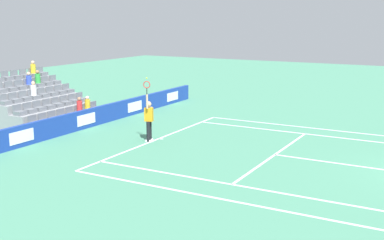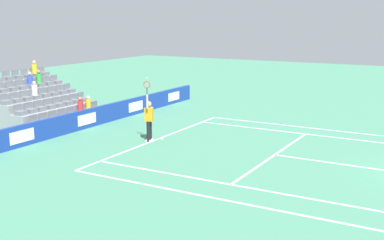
% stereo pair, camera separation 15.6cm
% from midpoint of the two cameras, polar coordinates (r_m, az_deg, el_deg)
% --- Properties ---
extents(line_baseline, '(10.97, 0.10, 0.01)m').
position_cam_midpoint_polar(line_baseline, '(22.59, -3.98, -2.12)').
color(line_baseline, white).
rests_on(line_baseline, ground).
extents(line_service, '(8.23, 0.10, 0.01)m').
position_cam_midpoint_polar(line_service, '(20.22, 9.22, -3.91)').
color(line_service, white).
rests_on(line_service, ground).
extents(line_centre_service, '(0.10, 6.40, 0.01)m').
position_cam_midpoint_polar(line_centre_service, '(19.43, 18.16, -5.01)').
color(line_centre_service, white).
rests_on(line_centre_service, ground).
extents(line_singles_sideline_left, '(0.10, 11.89, 0.01)m').
position_cam_midpoint_polar(line_singles_sideline_left, '(16.40, 5.78, -7.57)').
color(line_singles_sideline_left, white).
rests_on(line_singles_sideline_left, ground).
extents(line_singles_sideline_right, '(0.10, 11.89, 0.01)m').
position_cam_midpoint_polar(line_singles_sideline_right, '(23.90, 13.62, -1.65)').
color(line_singles_sideline_right, white).
rests_on(line_singles_sideline_right, ground).
extents(line_doubles_sideline_left, '(0.10, 11.89, 0.01)m').
position_cam_midpoint_polar(line_doubles_sideline_left, '(15.22, 3.71, -9.09)').
color(line_doubles_sideline_left, white).
rests_on(line_doubles_sideline_left, ground).
extents(line_doubles_sideline_right, '(0.10, 11.89, 0.01)m').
position_cam_midpoint_polar(line_doubles_sideline_right, '(25.19, 14.46, -1.01)').
color(line_doubles_sideline_right, white).
rests_on(line_doubles_sideline_right, ground).
extents(line_centre_mark, '(0.10, 0.20, 0.01)m').
position_cam_midpoint_polar(line_centre_mark, '(22.53, -3.77, -2.15)').
color(line_centre_mark, white).
rests_on(line_centre_mark, ground).
extents(sponsor_barrier, '(20.36, 0.22, 0.93)m').
position_cam_midpoint_polar(sponsor_barrier, '(25.05, -12.31, 0.09)').
color(sponsor_barrier, '#193899').
rests_on(sponsor_barrier, ground).
extents(tennis_player, '(0.54, 0.42, 2.85)m').
position_cam_midpoint_polar(tennis_player, '(21.96, -5.14, 0.10)').
color(tennis_player, black).
rests_on(tennis_player, ground).
extents(stadium_stand, '(4.96, 4.75, 3.00)m').
position_cam_midpoint_polar(stadium_stand, '(27.44, -17.96, 1.55)').
color(stadium_stand, gray).
rests_on(stadium_stand, ground).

